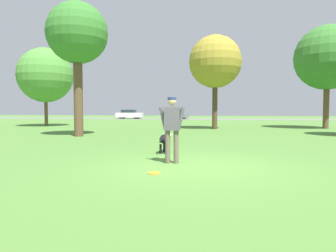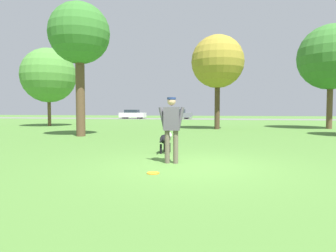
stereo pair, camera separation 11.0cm
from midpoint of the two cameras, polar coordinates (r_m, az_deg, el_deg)
name	(u,v)px [view 1 (the left image)]	position (r m, az deg, el deg)	size (l,w,h in m)	color
ground_plane	(191,166)	(7.32, 4.07, -7.62)	(120.00, 120.00, 0.00)	#4C7A33
far_road_strip	(218,119)	(43.56, 9.36, 1.31)	(120.00, 6.00, 0.01)	slate
person	(172,125)	(7.56, 0.34, 0.29)	(0.66, 0.25, 1.68)	#665B4C
dog	(165,139)	(9.48, -0.84, -2.54)	(0.34, 1.11, 0.63)	black
frisbee	(154,173)	(6.48, -3.12, -8.94)	(0.27, 0.27, 0.02)	orange
tree_far_left	(45,75)	(26.83, -22.44, 8.92)	(4.45, 4.45, 6.41)	brown
tree_near_left	(77,35)	(16.38, -17.09, 16.29)	(3.07, 3.07, 6.75)	brown
tree_far_right	(328,58)	(24.40, 27.99, 11.41)	(4.54, 4.54, 7.32)	brown
tree_mid_center	(215,62)	(21.45, 8.82, 11.95)	(3.65, 3.65, 6.51)	#4C3826
parked_car_white	(129,114)	(45.64, -7.45, 2.23)	(3.87, 1.81, 1.35)	white
parked_car_grey	(176,114)	(43.88, 1.38, 2.27)	(3.86, 1.72, 1.45)	slate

